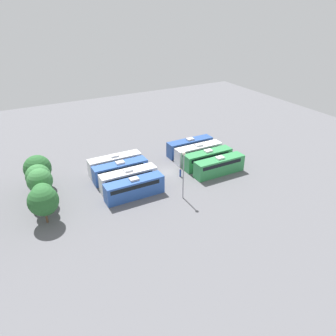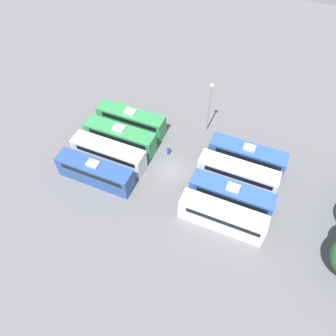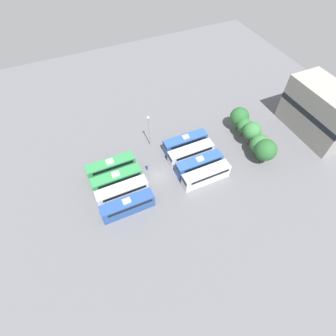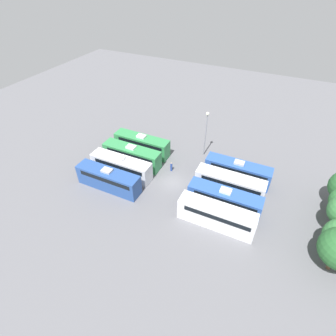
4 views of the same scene
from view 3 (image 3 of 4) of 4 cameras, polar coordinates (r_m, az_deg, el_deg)
ground_plane at (r=58.33m, az=-2.06°, el=-1.75°), size 120.95×120.95×0.00m
bus_0 at (r=58.95m, az=-12.27°, el=0.37°), size 2.59×10.68×3.73m
bus_1 at (r=56.59m, az=-11.04°, el=-2.33°), size 2.59×10.68×3.73m
bus_2 at (r=54.57m, az=-9.90°, el=-5.03°), size 2.59×10.68×3.73m
bus_3 at (r=52.64m, az=-8.74°, el=-8.06°), size 2.59×10.68×3.73m
bus_4 at (r=62.61m, az=3.79°, el=5.67°), size 2.59×10.68×3.73m
bus_5 at (r=60.39m, az=5.01°, el=3.32°), size 2.59×10.68×3.73m
bus_6 at (r=58.46m, az=6.81°, el=0.92°), size 2.59×10.68×3.73m
bus_7 at (r=56.73m, az=8.32°, el=-1.53°), size 2.59×10.68×3.73m
worker_person at (r=58.97m, az=-4.61°, el=0.17°), size 0.36×0.36×1.75m
light_pole at (r=60.47m, az=-4.20°, el=8.98°), size 0.60×0.60×8.88m
tree_0 at (r=68.11m, az=15.31°, el=10.71°), size 4.69×4.69×6.33m
tree_1 at (r=66.69m, az=16.30°, el=8.92°), size 3.63×3.63×5.41m
tree_2 at (r=64.46m, az=17.83°, el=7.71°), size 4.19×4.19×6.56m
tree_3 at (r=63.27m, az=19.36°, el=4.96°), size 4.34×4.34×5.72m
tree_4 at (r=61.78m, az=20.46°, el=3.70°), size 4.91×4.91×6.43m
depot_building at (r=73.54m, az=30.24°, el=10.57°), size 17.44×8.81×12.16m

